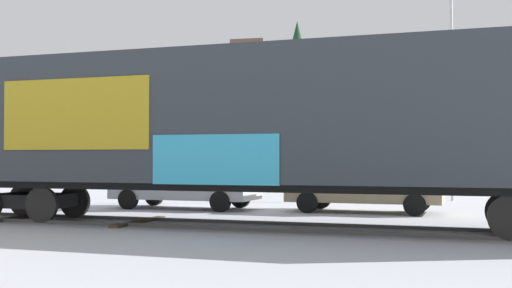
% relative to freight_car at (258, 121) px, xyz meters
% --- Properties ---
extents(ground_plane, '(260.00, 260.00, 0.00)m').
position_rel_freight_car_xyz_m(ground_plane, '(0.90, 0.00, -2.54)').
color(ground_plane, '#B2B5BC').
extents(track, '(60.00, 4.71, 0.08)m').
position_rel_freight_car_xyz_m(track, '(-0.72, 0.04, -2.50)').
color(track, '#4C4742').
rests_on(track, ground_plane).
extents(freight_car, '(18.11, 4.02, 4.38)m').
position_rel_freight_car_xyz_m(freight_car, '(0.00, 0.00, 0.00)').
color(freight_car, '#33383D').
rests_on(freight_car, ground_plane).
extents(flagpole, '(1.01, 0.90, 8.98)m').
position_rel_freight_car_xyz_m(flagpole, '(4.95, 10.88, 2.93)').
color(flagpole, silver).
rests_on(flagpole, ground_plane).
extents(hillside, '(129.74, 42.58, 18.64)m').
position_rel_freight_car_xyz_m(hillside, '(0.89, 77.41, 4.47)').
color(hillside, gray).
rests_on(hillside, ground_plane).
extents(parked_car_silver, '(4.85, 2.23, 1.73)m').
position_rel_freight_car_xyz_m(parked_car_silver, '(-3.82, 4.82, -1.68)').
color(parked_car_silver, '#B7BABF').
rests_on(parked_car_silver, ground_plane).
extents(parked_car_tan, '(4.74, 2.18, 1.77)m').
position_rel_freight_car_xyz_m(parked_car_tan, '(2.03, 4.93, -1.64)').
color(parked_car_tan, '#9E8966').
rests_on(parked_car_tan, ground_plane).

